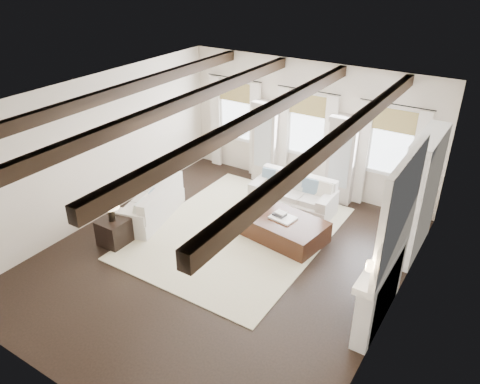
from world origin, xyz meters
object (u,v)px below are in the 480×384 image
Objects in this scene: side_table_front at (114,232)px; ottoman at (283,228)px; side_table_back at (263,168)px; sofa_left at (152,205)px; sofa_back at (294,196)px.

ottoman is at bearing 36.04° from side_table_front.
side_table_front is at bearing -135.62° from ottoman.
ottoman is 3.52m from side_table_front.
sofa_left is at bearing -109.26° from side_table_back.
side_table_back is (-1.79, 2.27, 0.06)m from ottoman.
sofa_back is 0.95× the size of sofa_left.
sofa_back is 3.27m from sofa_left.
ottoman is at bearing 16.78° from sofa_left.
sofa_back is 4.11m from side_table_front.
sofa_left is 1.19× the size of ottoman.
side_table_front is 4.47m from side_table_back.
ottoman is (2.89, 0.87, -0.11)m from sofa_left.
sofa_back reaches higher than side_table_front.
sofa_left is (-2.53, -2.08, -0.00)m from sofa_back.
sofa_back is at bearing 115.17° from ottoman.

